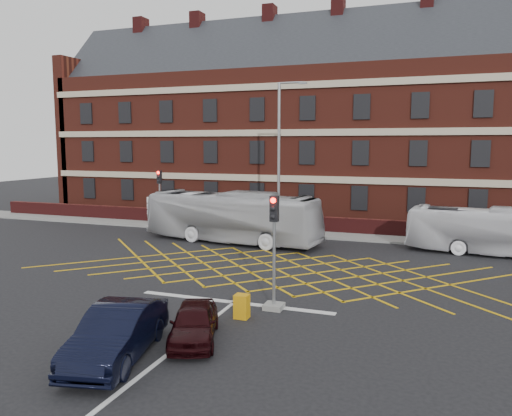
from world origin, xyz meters
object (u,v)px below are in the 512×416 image
(car_navy, at_px, (117,333))
(traffic_light_near, at_px, (274,263))
(street_lamp, at_px, (280,186))
(direction_signs, at_px, (153,207))
(bus_right, at_px, (496,231))
(bus_left, at_px, (232,217))
(car_maroon, at_px, (194,322))
(utility_cabinet, at_px, (242,306))
(traffic_light_far, at_px, (160,205))

(car_navy, height_order, traffic_light_near, traffic_light_near)
(traffic_light_near, xyz_separation_m, street_lamp, (-3.76, 12.90, 1.74))
(direction_signs, bearing_deg, bus_right, -6.51)
(bus_left, height_order, car_maroon, bus_left)
(bus_right, distance_m, car_navy, 21.98)
(car_navy, relative_size, utility_cabinet, 5.40)
(car_maroon, bearing_deg, utility_cabinet, 53.84)
(car_navy, xyz_separation_m, street_lamp, (-0.84, 18.55, 2.74))
(traffic_light_near, xyz_separation_m, traffic_light_far, (-13.05, 13.87, 0.00))
(traffic_light_far, bearing_deg, street_lamp, -5.94)
(traffic_light_far, height_order, street_lamp, street_lamp)
(street_lamp, bearing_deg, bus_left, -149.81)
(traffic_light_far, relative_size, street_lamp, 0.43)
(direction_signs, bearing_deg, street_lamp, -13.94)
(bus_right, bearing_deg, direction_signs, 89.21)
(bus_left, distance_m, car_maroon, 15.92)
(car_maroon, relative_size, street_lamp, 0.35)
(bus_left, height_order, direction_signs, bus_left)
(bus_right, distance_m, street_lamp, 12.76)
(car_navy, height_order, traffic_light_far, traffic_light_far)
(utility_cabinet, bearing_deg, direction_signs, 129.36)
(bus_left, xyz_separation_m, car_navy, (3.49, -17.01, -0.83))
(traffic_light_near, xyz_separation_m, utility_cabinet, (-0.77, -1.32, -1.34))
(street_lamp, bearing_deg, bus_right, 0.11)
(car_maroon, height_order, utility_cabinet, car_maroon)
(traffic_light_near, distance_m, traffic_light_far, 19.04)
(street_lamp, relative_size, utility_cabinet, 11.58)
(street_lamp, distance_m, direction_signs, 11.42)
(car_navy, distance_m, utility_cabinet, 4.85)
(bus_right, distance_m, traffic_light_far, 21.88)
(bus_right, relative_size, direction_signs, 4.33)
(direction_signs, relative_size, utility_cabinet, 2.56)
(bus_left, xyz_separation_m, direction_signs, (-8.24, 4.25, -0.22))
(traffic_light_far, bearing_deg, car_maroon, -56.59)
(bus_left, xyz_separation_m, car_maroon, (4.98, -15.09, -1.00))
(traffic_light_far, bearing_deg, traffic_light_near, -46.75)
(street_lamp, bearing_deg, traffic_light_near, -73.74)
(traffic_light_near, bearing_deg, car_navy, -117.40)
(bus_left, relative_size, car_maroon, 3.30)
(bus_right, relative_size, traffic_light_near, 2.23)
(utility_cabinet, bearing_deg, street_lamp, 101.88)
(bus_right, xyz_separation_m, direction_signs, (-23.47, 2.68, 0.05))
(traffic_light_far, height_order, direction_signs, traffic_light_far)
(direction_signs, height_order, utility_cabinet, direction_signs)
(car_navy, bearing_deg, bus_left, 89.20)
(car_maroon, xyz_separation_m, utility_cabinet, (0.67, 2.41, -0.16))
(traffic_light_near, relative_size, traffic_light_far, 1.00)
(direction_signs, xyz_separation_m, utility_cabinet, (13.88, -16.92, -0.95))
(bus_left, height_order, traffic_light_far, traffic_light_far)
(direction_signs, bearing_deg, traffic_light_far, -47.25)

